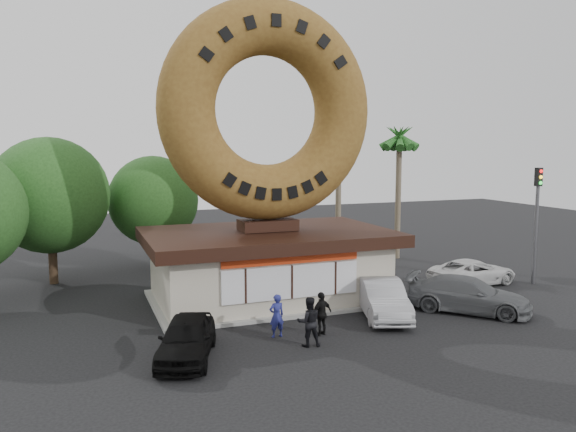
{
  "coord_description": "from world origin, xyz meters",
  "views": [
    {
      "loc": [
        -8.25,
        -18.32,
        7.1
      ],
      "look_at": [
        0.24,
        4.0,
        4.18
      ],
      "focal_mm": 35.0,
      "sensor_mm": 36.0,
      "label": 1
    }
  ],
  "objects_px": {
    "person_center": "(309,322)",
    "giant_donut": "(267,111)",
    "person_right": "(322,314)",
    "donut_shop": "(268,263)",
    "person_left": "(277,316)",
    "traffic_signal": "(537,210)",
    "car_grey": "(468,295)",
    "car_black": "(187,338)",
    "car_silver": "(383,299)",
    "street_lamp": "(187,190)",
    "car_white": "(473,272)"
  },
  "relations": [
    {
      "from": "street_lamp",
      "to": "traffic_signal",
      "type": "relative_size",
      "value": 1.32
    },
    {
      "from": "donut_shop",
      "to": "person_center",
      "type": "bearing_deg",
      "value": -95.62
    },
    {
      "from": "person_right",
      "to": "car_black",
      "type": "relative_size",
      "value": 0.4
    },
    {
      "from": "giant_donut",
      "to": "person_right",
      "type": "xyz_separation_m",
      "value": [
        0.29,
        -5.45,
        -7.91
      ]
    },
    {
      "from": "traffic_signal",
      "to": "person_right",
      "type": "bearing_deg",
      "value": -165.9
    },
    {
      "from": "car_white",
      "to": "car_black",
      "type": "bearing_deg",
      "value": 99.57
    },
    {
      "from": "person_left",
      "to": "car_silver",
      "type": "distance_m",
      "value": 5.12
    },
    {
      "from": "traffic_signal",
      "to": "person_left",
      "type": "distance_m",
      "value": 15.97
    },
    {
      "from": "giant_donut",
      "to": "traffic_signal",
      "type": "xyz_separation_m",
      "value": [
        14.0,
        -2.01,
        -4.88
      ]
    },
    {
      "from": "donut_shop",
      "to": "car_silver",
      "type": "xyz_separation_m",
      "value": [
        3.67,
        -4.2,
        -1.0
      ]
    },
    {
      "from": "street_lamp",
      "to": "car_white",
      "type": "relative_size",
      "value": 1.67
    },
    {
      "from": "person_center",
      "to": "car_silver",
      "type": "distance_m",
      "value": 4.81
    },
    {
      "from": "traffic_signal",
      "to": "car_silver",
      "type": "height_order",
      "value": "traffic_signal"
    },
    {
      "from": "giant_donut",
      "to": "traffic_signal",
      "type": "bearing_deg",
      "value": -8.17
    },
    {
      "from": "donut_shop",
      "to": "car_silver",
      "type": "bearing_deg",
      "value": -48.87
    },
    {
      "from": "person_right",
      "to": "donut_shop",
      "type": "bearing_deg",
      "value": -106.37
    },
    {
      "from": "traffic_signal",
      "to": "person_left",
      "type": "bearing_deg",
      "value": -168.77
    },
    {
      "from": "person_center",
      "to": "car_black",
      "type": "xyz_separation_m",
      "value": [
        -4.33,
        0.32,
        -0.18
      ]
    },
    {
      "from": "car_silver",
      "to": "traffic_signal",
      "type": "bearing_deg",
      "value": 30.37
    },
    {
      "from": "giant_donut",
      "to": "person_left",
      "type": "height_order",
      "value": "giant_donut"
    },
    {
      "from": "street_lamp",
      "to": "person_center",
      "type": "height_order",
      "value": "street_lamp"
    },
    {
      "from": "donut_shop",
      "to": "street_lamp",
      "type": "bearing_deg",
      "value": 100.5
    },
    {
      "from": "person_center",
      "to": "car_silver",
      "type": "relative_size",
      "value": 0.39
    },
    {
      "from": "donut_shop",
      "to": "person_left",
      "type": "height_order",
      "value": "donut_shop"
    },
    {
      "from": "giant_donut",
      "to": "person_left",
      "type": "bearing_deg",
      "value": -105.23
    },
    {
      "from": "person_left",
      "to": "person_right",
      "type": "distance_m",
      "value": 1.72
    },
    {
      "from": "street_lamp",
      "to": "person_right",
      "type": "distance_m",
      "value": 16.02
    },
    {
      "from": "traffic_signal",
      "to": "car_silver",
      "type": "distance_m",
      "value": 11.01
    },
    {
      "from": "person_center",
      "to": "car_silver",
      "type": "height_order",
      "value": "person_center"
    },
    {
      "from": "street_lamp",
      "to": "person_left",
      "type": "bearing_deg",
      "value": -88.18
    },
    {
      "from": "person_left",
      "to": "car_white",
      "type": "distance_m",
      "value": 12.92
    },
    {
      "from": "person_center",
      "to": "car_grey",
      "type": "bearing_deg",
      "value": -159.43
    },
    {
      "from": "car_black",
      "to": "car_silver",
      "type": "relative_size",
      "value": 0.9
    },
    {
      "from": "street_lamp",
      "to": "car_grey",
      "type": "bearing_deg",
      "value": -57.92
    },
    {
      "from": "giant_donut",
      "to": "person_right",
      "type": "relative_size",
      "value": 5.92
    },
    {
      "from": "car_grey",
      "to": "street_lamp",
      "type": "bearing_deg",
      "value": 77.78
    },
    {
      "from": "person_center",
      "to": "car_white",
      "type": "bearing_deg",
      "value": -144.68
    },
    {
      "from": "donut_shop",
      "to": "car_grey",
      "type": "bearing_deg",
      "value": -33.21
    },
    {
      "from": "giant_donut",
      "to": "person_left",
      "type": "distance_m",
      "value": 9.5
    },
    {
      "from": "donut_shop",
      "to": "person_center",
      "type": "height_order",
      "value": "donut_shop"
    },
    {
      "from": "street_lamp",
      "to": "person_center",
      "type": "bearing_deg",
      "value": -85.71
    },
    {
      "from": "person_right",
      "to": "car_black",
      "type": "bearing_deg",
      "value": -12.9
    },
    {
      "from": "person_center",
      "to": "car_grey",
      "type": "xyz_separation_m",
      "value": [
        8.13,
        1.45,
        -0.15
      ]
    },
    {
      "from": "person_left",
      "to": "person_center",
      "type": "relative_size",
      "value": 0.92
    },
    {
      "from": "traffic_signal",
      "to": "car_grey",
      "type": "height_order",
      "value": "traffic_signal"
    },
    {
      "from": "donut_shop",
      "to": "car_silver",
      "type": "distance_m",
      "value": 5.66
    },
    {
      "from": "person_center",
      "to": "giant_donut",
      "type": "bearing_deg",
      "value": -85.18
    },
    {
      "from": "car_silver",
      "to": "car_grey",
      "type": "distance_m",
      "value": 3.9
    },
    {
      "from": "car_grey",
      "to": "car_silver",
      "type": "bearing_deg",
      "value": 125.2
    },
    {
      "from": "car_silver",
      "to": "car_grey",
      "type": "height_order",
      "value": "car_silver"
    }
  ]
}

